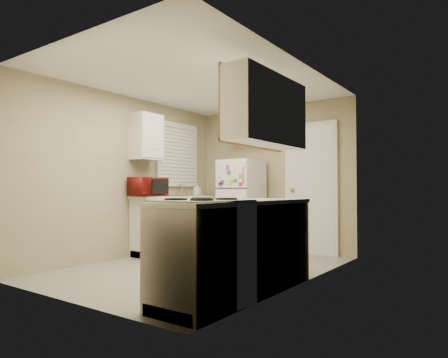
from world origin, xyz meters
The scene contains 19 objects.
floor centered at (0.00, 0.00, 0.00)m, with size 3.80×3.80×0.00m, color #A9A79F.
ceiling centered at (0.00, 0.00, 2.40)m, with size 3.80×3.80×0.00m, color white.
wall_left centered at (-1.40, 0.00, 1.20)m, with size 3.80×3.80×0.00m, color tan.
wall_right centered at (1.40, 0.00, 1.20)m, with size 3.80×3.80×0.00m, color tan.
wall_back centered at (0.00, 1.90, 1.20)m, with size 2.80×2.80×0.00m, color tan.
wall_front centered at (0.00, -1.90, 1.20)m, with size 2.80×2.80×0.00m, color tan.
left_counter centered at (-1.10, 0.90, 0.45)m, with size 0.60×1.80×0.90m, color silver.
dishwasher centered at (-0.81, 0.30, 0.49)m, with size 0.03×0.58×0.72m, color black.
sink centered at (-1.10, 1.05, 0.86)m, with size 0.54×0.74×0.16m, color gray.
microwave centered at (-1.15, 0.16, 1.05)m, with size 0.29×0.52×0.34m, color maroon.
soap_bottle centered at (-1.15, 1.32, 1.00)m, with size 0.10×0.10×0.21m, color silver.
window_blinds centered at (-1.36, 1.05, 1.60)m, with size 0.10×0.98×1.08m, color silver.
upper_cabinet_left centered at (-1.25, 0.22, 1.80)m, with size 0.30×0.45×0.70m, color silver.
refrigerator centered at (-0.37, 1.51, 0.74)m, with size 0.61×0.60×1.49m, color silver.
cabinet_over_fridge centered at (-0.40, 1.75, 2.00)m, with size 0.70×0.30×0.40m, color silver.
interior_door centered at (0.70, 1.86, 1.02)m, with size 0.86×0.06×2.08m, color silver.
right_counter centered at (1.10, -0.80, 0.45)m, with size 0.60×2.00×0.90m, color silver.
stove centered at (1.08, -1.35, 0.46)m, with size 0.61×0.76×0.92m, color silver.
upper_cabinet_right centered at (1.25, -0.50, 1.80)m, with size 0.30×1.20×0.70m, color silver.
Camera 1 is at (3.22, -4.01, 1.00)m, focal length 32.00 mm.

